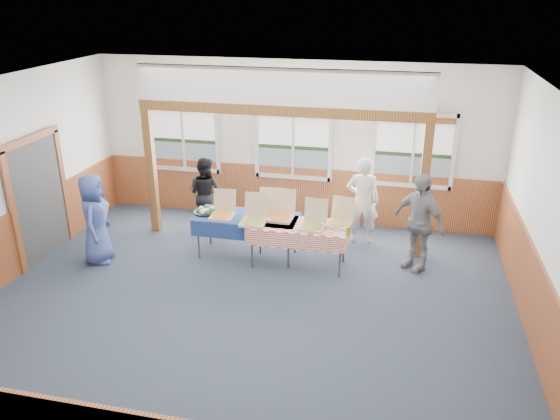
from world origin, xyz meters
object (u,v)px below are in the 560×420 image
object	(u,v)px
table_right	(299,228)
woman_white	(363,201)
woman_black	(205,193)
person_grey	(419,222)
table_left	(247,219)
man_blue	(95,219)

from	to	relation	value
table_right	woman_white	size ratio (longest dim) A/B	1.07
table_right	woman_black	bearing A→B (deg)	141.63
woman_black	person_grey	distance (m)	4.10
person_grey	woman_white	bearing A→B (deg)	-179.94
table_left	person_grey	size ratio (longest dim) A/B	1.11
table_right	woman_black	xyz separation A→B (m)	(-2.07, 1.14, 0.03)
table_left	table_right	bearing A→B (deg)	-16.42
woman_white	woman_black	world-z (taller)	woman_white
woman_black	man_blue	size ratio (longest dim) A/B	0.92
table_left	woman_white	bearing A→B (deg)	20.33
woman_white	man_blue	distance (m)	4.72
table_right	man_blue	distance (m)	3.46
woman_white	person_grey	bearing A→B (deg)	136.64
woman_black	table_left	bearing A→B (deg)	153.20
woman_white	person_grey	xyz separation A→B (m)	(0.99, -0.81, 0.01)
woman_black	person_grey	xyz separation A→B (m)	(4.02, -0.79, 0.11)
table_left	woman_black	distance (m)	1.50
person_grey	table_right	bearing A→B (deg)	-130.62
woman_white	woman_black	xyz separation A→B (m)	(-3.03, -0.01, -0.10)
table_left	woman_black	bearing A→B (deg)	131.21
man_blue	woman_white	bearing A→B (deg)	-82.60
table_left	table_right	xyz separation A→B (m)	(0.94, -0.15, -0.00)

